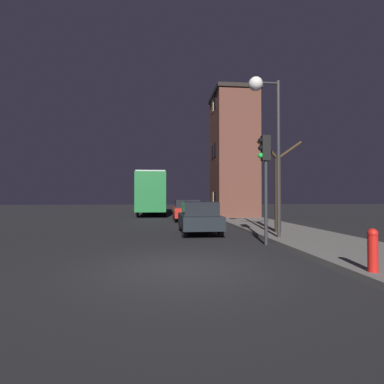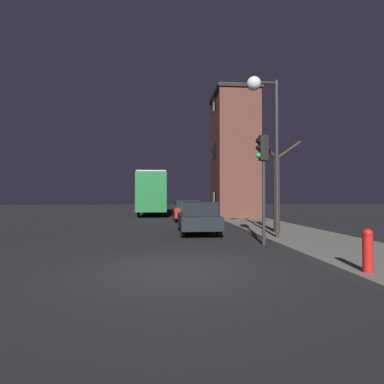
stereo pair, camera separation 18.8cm
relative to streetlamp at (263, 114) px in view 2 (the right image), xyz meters
The scene contains 10 objects.
ground_plane 7.24m from the streetlamp, 131.04° to the right, with size 120.00×120.00×0.00m, color black.
sidewalk 6.54m from the streetlamp, 65.59° to the right, with size 3.54×60.00×0.15m.
brick_building 13.11m from the streetlamp, 81.81° to the left, with size 3.48×4.71×10.16m.
streetlamp is the anchor object (origin of this frame).
traffic_light 2.29m from the streetlamp, 110.78° to the right, with size 0.43×0.24×3.91m.
bare_tree 3.38m from the streetlamp, 55.17° to the left, with size 2.16×0.54×4.07m.
bus 19.29m from the streetlamp, 104.95° to the left, with size 2.53×11.47×3.88m.
car_near_lane 5.40m from the streetlamp, 131.23° to the left, with size 1.73×3.90×1.49m.
car_mid_lane 11.09m from the streetlamp, 102.56° to the left, with size 1.88×3.87×1.50m.
fire_hydrant 6.88m from the streetlamp, 85.75° to the right, with size 0.21×0.21×0.91m.
Camera 2 is at (-0.29, -7.23, 1.72)m, focal length 28.00 mm.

